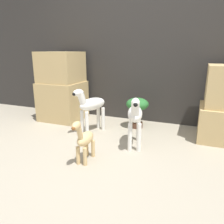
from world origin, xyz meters
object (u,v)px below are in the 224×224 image
at_px(zebra_right, 135,116).
at_px(giraffe_figurine, 84,139).
at_px(potted_palm_front, 137,107).
at_px(zebra_left, 91,106).

height_order(zebra_right, giraffe_figurine, zebra_right).
height_order(giraffe_figurine, potted_palm_front, giraffe_figurine).
relative_size(zebra_left, potted_palm_front, 1.42).
height_order(zebra_left, giraffe_figurine, zebra_left).
distance_m(giraffe_figurine, potted_palm_front, 1.21).
bearing_deg(potted_palm_front, giraffe_figurine, -100.47).
bearing_deg(zebra_right, giraffe_figurine, -124.29).
xyz_separation_m(giraffe_figurine, potted_palm_front, (0.22, 1.18, 0.07)).
bearing_deg(potted_palm_front, zebra_left, -142.56).
distance_m(zebra_right, giraffe_figurine, 0.66).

